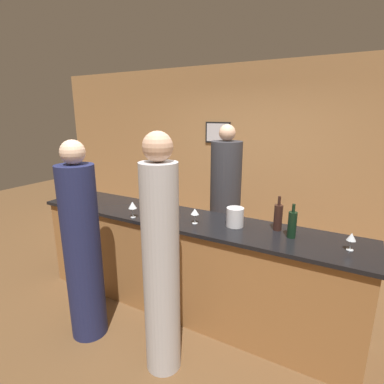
{
  "coord_description": "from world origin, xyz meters",
  "views": [
    {
      "loc": [
        1.46,
        -2.46,
        2.06
      ],
      "look_at": [
        0.03,
        0.1,
        1.28
      ],
      "focal_mm": 28.0,
      "sensor_mm": 36.0,
      "label": 1
    }
  ],
  "objects_px": {
    "ice_bucket": "(235,217)",
    "wine_bottle_2": "(292,224)",
    "wine_bottle_1": "(70,188)",
    "bartender": "(225,209)",
    "wine_bottle_0": "(278,217)",
    "guest_0": "(82,250)",
    "guest_1": "(161,265)"
  },
  "relations": [
    {
      "from": "wine_bottle_2",
      "to": "ice_bucket",
      "type": "bearing_deg",
      "value": 178.46
    },
    {
      "from": "ice_bucket",
      "to": "guest_0",
      "type": "bearing_deg",
      "value": -144.51
    },
    {
      "from": "guest_1",
      "to": "wine_bottle_2",
      "type": "xyz_separation_m",
      "value": [
        0.81,
        0.77,
        0.22
      ]
    },
    {
      "from": "guest_0",
      "to": "wine_bottle_1",
      "type": "height_order",
      "value": "guest_0"
    },
    {
      "from": "wine_bottle_1",
      "to": "guest_0",
      "type": "bearing_deg",
      "value": -35.48
    },
    {
      "from": "wine_bottle_2",
      "to": "bartender",
      "type": "bearing_deg",
      "value": 138.81
    },
    {
      "from": "wine_bottle_1",
      "to": "ice_bucket",
      "type": "relative_size",
      "value": 1.76
    },
    {
      "from": "guest_0",
      "to": "wine_bottle_2",
      "type": "height_order",
      "value": "guest_0"
    },
    {
      "from": "bartender",
      "to": "guest_0",
      "type": "xyz_separation_m",
      "value": [
        -0.69,
        -1.64,
        -0.03
      ]
    },
    {
      "from": "bartender",
      "to": "wine_bottle_2",
      "type": "bearing_deg",
      "value": 138.81
    },
    {
      "from": "bartender",
      "to": "ice_bucket",
      "type": "distance_m",
      "value": 0.97
    },
    {
      "from": "guest_0",
      "to": "ice_bucket",
      "type": "relative_size",
      "value": 10.41
    },
    {
      "from": "guest_0",
      "to": "guest_1",
      "type": "relative_size",
      "value": 0.95
    },
    {
      "from": "wine_bottle_0",
      "to": "guest_1",
      "type": "bearing_deg",
      "value": -126.87
    },
    {
      "from": "wine_bottle_2",
      "to": "wine_bottle_0",
      "type": "bearing_deg",
      "value": 142.77
    },
    {
      "from": "wine_bottle_0",
      "to": "wine_bottle_1",
      "type": "bearing_deg",
      "value": -175.77
    },
    {
      "from": "guest_0",
      "to": "wine_bottle_0",
      "type": "height_order",
      "value": "guest_0"
    },
    {
      "from": "bartender",
      "to": "wine_bottle_0",
      "type": "xyz_separation_m",
      "value": [
        0.82,
        -0.74,
        0.26
      ]
    },
    {
      "from": "ice_bucket",
      "to": "wine_bottle_2",
      "type": "bearing_deg",
      "value": -1.54
    },
    {
      "from": "wine_bottle_1",
      "to": "ice_bucket",
      "type": "xyz_separation_m",
      "value": [
        2.15,
        0.09,
        -0.04
      ]
    },
    {
      "from": "wine_bottle_1",
      "to": "wine_bottle_2",
      "type": "relative_size",
      "value": 1.06
    },
    {
      "from": "bartender",
      "to": "guest_0",
      "type": "relative_size",
      "value": 1.05
    },
    {
      "from": "wine_bottle_0",
      "to": "wine_bottle_2",
      "type": "distance_m",
      "value": 0.18
    },
    {
      "from": "wine_bottle_0",
      "to": "wine_bottle_2",
      "type": "xyz_separation_m",
      "value": [
        0.14,
        -0.11,
        -0.01
      ]
    },
    {
      "from": "bartender",
      "to": "ice_bucket",
      "type": "relative_size",
      "value": 10.89
    },
    {
      "from": "bartender",
      "to": "wine_bottle_1",
      "type": "distance_m",
      "value": 1.95
    },
    {
      "from": "guest_0",
      "to": "guest_1",
      "type": "bearing_deg",
      "value": 1.65
    },
    {
      "from": "guest_1",
      "to": "ice_bucket",
      "type": "xyz_separation_m",
      "value": [
        0.29,
        0.79,
        0.19
      ]
    },
    {
      "from": "guest_1",
      "to": "ice_bucket",
      "type": "distance_m",
      "value": 0.86
    },
    {
      "from": "guest_0",
      "to": "bartender",
      "type": "bearing_deg",
      "value": 67.25
    },
    {
      "from": "bartender",
      "to": "wine_bottle_0",
      "type": "height_order",
      "value": "bartender"
    },
    {
      "from": "bartender",
      "to": "ice_bucket",
      "type": "xyz_separation_m",
      "value": [
        0.45,
        -0.83,
        0.23
      ]
    }
  ]
}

